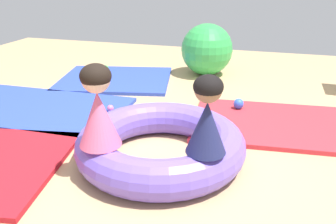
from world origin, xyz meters
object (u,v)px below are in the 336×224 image
object	(u,v)px
child_in_pink	(98,107)
play_ball_pink	(110,108)
child_in_navy	(207,116)
play_ball_teal	(103,78)
play_ball_yellow	(224,132)
play_ball_blue	(239,104)
exercise_ball_large	(207,50)
play_ball_green	(105,69)
inflatable_cushion	(160,144)

from	to	relation	value
child_in_pink	play_ball_pink	world-z (taller)	child_in_pink
child_in_navy	play_ball_pink	size ratio (longest dim) A/B	7.89
child_in_navy	play_ball_teal	size ratio (longest dim) A/B	7.25
play_ball_teal	play_ball_pink	distance (m)	1.04
play_ball_yellow	play_ball_blue	bearing A→B (deg)	85.57
play_ball_teal	exercise_ball_large	xyz separation A→B (m)	(1.15, 0.78, 0.26)
exercise_ball_large	play_ball_pink	bearing A→B (deg)	-110.68
child_in_pink	play_ball_green	xyz separation A→B (m)	(-1.10, 2.34, -0.45)
play_ball_blue	play_ball_pink	world-z (taller)	play_ball_blue
play_ball_yellow	play_ball_pink	bearing A→B (deg)	167.98
play_ball_green	play_ball_blue	bearing A→B (deg)	-24.57
play_ball_teal	child_in_pink	bearing A→B (deg)	-64.02
child_in_pink	play_ball_blue	world-z (taller)	child_in_pink
play_ball_blue	play_ball_pink	xyz separation A→B (m)	(-1.20, -0.42, -0.02)
child_in_navy	play_ball_pink	bearing A→B (deg)	26.30
play_ball_blue	exercise_ball_large	xyz separation A→B (m)	(-0.56, 1.26, 0.25)
play_ball_pink	inflatable_cushion	bearing A→B (deg)	-43.74
child_in_pink	play_ball_blue	distance (m)	1.73
play_ball_yellow	play_ball_blue	size ratio (longest dim) A/B	0.78
inflatable_cushion	child_in_navy	world-z (taller)	child_in_navy
play_ball_green	play_ball_yellow	bearing A→B (deg)	-40.00
play_ball_pink	exercise_ball_large	world-z (taller)	exercise_ball_large
child_in_navy	play_ball_green	xyz separation A→B (m)	(-1.78, 2.25, -0.43)
child_in_pink	inflatable_cushion	bearing A→B (deg)	-47.37
child_in_pink	exercise_ball_large	distance (m)	2.76
child_in_pink	play_ball_blue	bearing A→B (deg)	-35.18
play_ball_teal	play_ball_blue	distance (m)	1.78
play_ball_green	play_ball_teal	bearing A→B (deg)	-69.34
child_in_navy	play_ball_green	size ratio (longest dim) A/B	5.39
child_in_pink	play_ball_yellow	xyz separation A→B (m)	(0.71, 0.82, -0.45)
child_in_pink	play_ball_green	distance (m)	2.62
child_in_navy	play_ball_pink	distance (m)	1.55
play_ball_green	play_ball_yellow	distance (m)	2.36
child_in_navy	exercise_ball_large	bearing A→B (deg)	-12.33
child_in_pink	play_ball_teal	xyz separation A→B (m)	(-0.96, 1.97, -0.46)
play_ball_teal	play_ball_yellow	world-z (taller)	play_ball_yellow
play_ball_teal	play_ball_yellow	bearing A→B (deg)	-34.44
play_ball_blue	play_ball_pink	bearing A→B (deg)	-160.56
child_in_navy	exercise_ball_large	xyz separation A→B (m)	(-0.48, 2.65, -0.17)
play_ball_blue	exercise_ball_large	bearing A→B (deg)	114.10
play_ball_green	inflatable_cushion	bearing A→B (deg)	-54.75
inflatable_cushion	play_ball_green	bearing A→B (deg)	125.25
child_in_navy	play_ball_yellow	bearing A→B (deg)	-24.77
child_in_pink	play_ball_blue	size ratio (longest dim) A/B	5.28
play_ball_teal	play_ball_blue	world-z (taller)	play_ball_blue
inflatable_cushion	child_in_pink	size ratio (longest dim) A/B	2.31
inflatable_cushion	play_ball_yellow	bearing A→B (deg)	48.17
play_ball_teal	play_ball_green	size ratio (longest dim) A/B	0.74
play_ball_teal	play_ball_blue	bearing A→B (deg)	-15.49
play_ball_pink	exercise_ball_large	xyz separation A→B (m)	(0.63, 1.68, 0.27)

